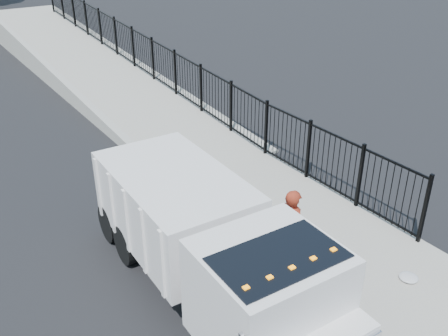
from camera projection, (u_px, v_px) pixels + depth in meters
ground at (252, 254)px, 11.91m from camera, size 120.00×120.00×0.00m
sidewalk at (372, 267)px, 11.37m from camera, size 3.55×12.00×0.12m
curb at (310, 299)px, 10.41m from camera, size 0.30×12.00×0.16m
ramp at (92, 76)px, 24.74m from camera, size 3.95×24.06×3.19m
iron_fence at (154, 73)px, 22.09m from camera, size 0.10×28.00×1.80m
truck at (212, 245)px, 9.89m from camera, size 2.57×7.26×2.46m
worker at (292, 228)px, 10.98m from camera, size 0.52×0.74×1.91m
debris at (409, 277)px, 10.88m from camera, size 0.42×0.42×0.10m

